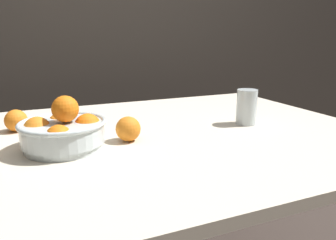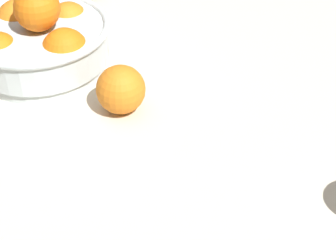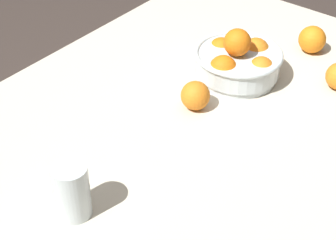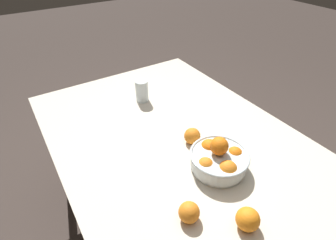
% 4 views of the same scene
% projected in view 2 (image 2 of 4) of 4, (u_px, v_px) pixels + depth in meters
% --- Properties ---
extents(dining_table, '(1.50, 1.05, 0.73)m').
position_uv_depth(dining_table, '(176.00, 143.00, 0.90)').
color(dining_table, beige).
rests_on(dining_table, ground_plane).
extents(fruit_bowl, '(0.24, 0.24, 0.15)m').
position_uv_depth(fruit_bowl, '(39.00, 40.00, 0.92)').
color(fruit_bowl, silver).
rests_on(fruit_bowl, dining_table).
extents(orange_loose_front, '(0.08, 0.08, 0.08)m').
position_uv_depth(orange_loose_front, '(121.00, 89.00, 0.84)').
color(orange_loose_front, orange).
rests_on(orange_loose_front, dining_table).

